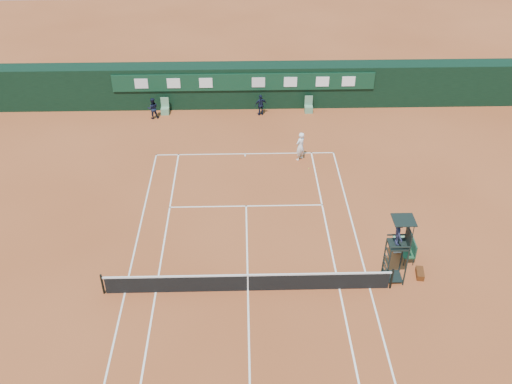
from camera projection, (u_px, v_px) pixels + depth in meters
ground at (248, 290)px, 25.51m from camera, size 90.00×90.00×0.00m
court_lines at (248, 290)px, 25.50m from camera, size 11.05×23.85×0.01m
tennis_net at (248, 282)px, 25.22m from camera, size 12.90×0.10×1.10m
back_wall at (244, 85)px, 40.03m from camera, size 40.00×1.65×3.00m
linesman_chair_left at (165, 110)px, 39.56m from camera, size 0.55×0.50×1.15m
linesman_chair_right at (309, 108)px, 39.78m from camera, size 0.55×0.50×1.15m
umpire_chair at (399, 237)px, 24.73m from camera, size 0.96×0.95×3.42m
player_bench at (409, 248)px, 27.00m from camera, size 0.56×1.20×1.10m
tennis_bag at (420, 273)px, 26.22m from camera, size 0.44×0.79×0.28m
cooler at (399, 244)px, 27.64m from camera, size 0.57×0.57×0.65m
tennis_ball at (309, 168)px, 33.83m from camera, size 0.06×0.06×0.06m
player at (300, 146)px, 34.22m from camera, size 0.79×0.78×1.83m
ball_kid_left at (153, 108)px, 38.77m from camera, size 0.81×0.67×1.49m
ball_kid_right at (261, 105)px, 39.17m from camera, size 0.95×0.64×1.50m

